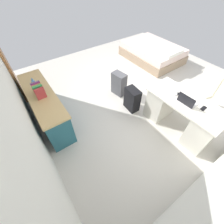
% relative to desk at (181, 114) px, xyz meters
% --- Properties ---
extents(ground_plane, '(6.17, 6.17, 0.00)m').
position_rel_desk_xyz_m(ground_plane, '(1.31, -0.06, -0.39)').
color(ground_plane, beige).
extents(wall_back, '(4.64, 0.10, 2.76)m').
position_rel_desk_xyz_m(wall_back, '(1.31, 2.53, 0.99)').
color(wall_back, silver).
rests_on(wall_back, ground_plane).
extents(door_wooden, '(0.88, 0.05, 2.04)m').
position_rel_desk_xyz_m(door_wooden, '(3.08, 2.45, 0.63)').
color(door_wooden, '#936038').
rests_on(door_wooden, ground_plane).
extents(desk, '(1.47, 0.72, 0.75)m').
position_rel_desk_xyz_m(desk, '(0.00, 0.00, 0.00)').
color(desk, silver).
rests_on(desk, ground_plane).
extents(office_chair, '(0.56, 0.56, 0.94)m').
position_rel_desk_xyz_m(office_chair, '(0.16, -0.83, 0.03)').
color(office_chair, black).
rests_on(office_chair, ground_plane).
extents(credenza, '(1.80, 0.48, 0.76)m').
position_rel_desk_xyz_m(credenza, '(1.76, 2.15, -0.01)').
color(credenza, '#235B6B').
rests_on(credenza, ground_plane).
extents(bed, '(1.92, 1.43, 0.58)m').
position_rel_desk_xyz_m(bed, '(2.42, -1.69, -0.15)').
color(bed, gray).
rests_on(bed, ground_plane).
extents(suitcase_black, '(0.37, 0.24, 0.56)m').
position_rel_desk_xyz_m(suitcase_black, '(0.98, 0.43, -0.11)').
color(suitcase_black, black).
rests_on(suitcase_black, ground_plane).
extents(suitcase_spare_grey, '(0.39, 0.28, 0.59)m').
position_rel_desk_xyz_m(suitcase_spare_grey, '(1.61, 0.34, -0.10)').
color(suitcase_spare_grey, '#4C4C51').
rests_on(suitcase_spare_grey, ground_plane).
extents(laptop, '(0.32, 0.23, 0.21)m').
position_rel_desk_xyz_m(laptop, '(-0.02, 0.07, 0.41)').
color(laptop, '#B7B7BC').
rests_on(laptop, desk).
extents(computer_mouse, '(0.06, 0.10, 0.03)m').
position_rel_desk_xyz_m(computer_mouse, '(0.24, 0.04, 0.37)').
color(computer_mouse, white).
rests_on(computer_mouse, desk).
extents(cell_phone_near_laptop, '(0.08, 0.14, 0.01)m').
position_rel_desk_xyz_m(cell_phone_near_laptop, '(-0.28, -0.07, 0.36)').
color(cell_phone_near_laptop, black).
rests_on(cell_phone_near_laptop, desk).
extents(cell_phone_by_mouse, '(0.12, 0.15, 0.01)m').
position_rel_desk_xyz_m(cell_phone_by_mouse, '(0.22, -0.03, 0.36)').
color(cell_phone_by_mouse, black).
rests_on(cell_phone_by_mouse, desk).
extents(book_row, '(0.31, 0.17, 0.24)m').
position_rel_desk_xyz_m(book_row, '(1.73, 2.15, 0.47)').
color(book_row, '#AA3336').
rests_on(book_row, credenza).
extents(figurine_small, '(0.08, 0.08, 0.11)m').
position_rel_desk_xyz_m(figurine_small, '(2.21, 2.15, 0.42)').
color(figurine_small, '#4C7FBF').
rests_on(figurine_small, credenza).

